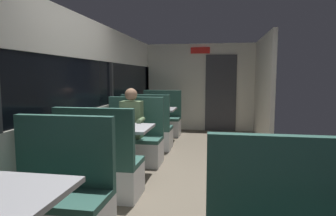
% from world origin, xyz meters
% --- Properties ---
extents(ground_plane, '(3.30, 9.20, 0.02)m').
position_xyz_m(ground_plane, '(0.00, 0.00, -0.01)').
color(ground_plane, '#665B4C').
extents(carriage_window_panel_left, '(0.09, 8.48, 2.30)m').
position_xyz_m(carriage_window_panel_left, '(-1.45, 0.00, 1.11)').
color(carriage_window_panel_left, beige).
rests_on(carriage_window_panel_left, ground_plane).
extents(carriage_end_bulkhead, '(2.90, 0.11, 2.30)m').
position_xyz_m(carriage_end_bulkhead, '(0.06, 4.19, 1.14)').
color(carriage_end_bulkhead, beige).
rests_on(carriage_end_bulkhead, ground_plane).
extents(carriage_aisle_panel_right, '(0.08, 2.40, 2.30)m').
position_xyz_m(carriage_aisle_panel_right, '(1.45, 3.00, 1.15)').
color(carriage_aisle_panel_right, beige).
rests_on(carriage_aisle_panel_right, ground_plane).
extents(bench_near_window_facing_entry, '(0.95, 0.50, 1.10)m').
position_xyz_m(bench_near_window_facing_entry, '(-0.89, -1.39, 0.33)').
color(bench_near_window_facing_entry, silver).
rests_on(bench_near_window_facing_entry, ground_plane).
extents(dining_table_mid_window, '(0.90, 0.70, 0.74)m').
position_xyz_m(dining_table_mid_window, '(-0.89, 0.28, 0.64)').
color(dining_table_mid_window, '#9E9EA3').
rests_on(dining_table_mid_window, ground_plane).
extents(bench_mid_window_facing_end, '(0.95, 0.50, 1.10)m').
position_xyz_m(bench_mid_window_facing_end, '(-0.89, -0.42, 0.33)').
color(bench_mid_window_facing_end, silver).
rests_on(bench_mid_window_facing_end, ground_plane).
extents(bench_mid_window_facing_entry, '(0.95, 0.50, 1.10)m').
position_xyz_m(bench_mid_window_facing_entry, '(-0.89, 0.98, 0.33)').
color(bench_mid_window_facing_entry, silver).
rests_on(bench_mid_window_facing_entry, ground_plane).
extents(dining_table_far_window, '(0.90, 0.70, 0.74)m').
position_xyz_m(dining_table_far_window, '(-0.89, 2.64, 0.64)').
color(dining_table_far_window, '#9E9EA3').
rests_on(dining_table_far_window, ground_plane).
extents(bench_far_window_facing_end, '(0.95, 0.50, 1.10)m').
position_xyz_m(bench_far_window_facing_end, '(-0.89, 1.94, 0.33)').
color(bench_far_window_facing_end, silver).
rests_on(bench_far_window_facing_end, ground_plane).
extents(bench_far_window_facing_entry, '(0.95, 0.50, 1.10)m').
position_xyz_m(bench_far_window_facing_entry, '(-0.89, 3.34, 0.33)').
color(bench_far_window_facing_entry, silver).
rests_on(bench_far_window_facing_entry, ground_plane).
extents(seated_passenger, '(0.47, 0.55, 1.26)m').
position_xyz_m(seated_passenger, '(-0.89, 0.90, 0.54)').
color(seated_passenger, '#26262D').
rests_on(seated_passenger, ground_plane).
extents(coffee_cup_primary, '(0.07, 0.07, 0.09)m').
position_xyz_m(coffee_cup_primary, '(-0.75, 2.53, 0.79)').
color(coffee_cup_primary, '#26598C').
rests_on(coffee_cup_primary, dining_table_far_window).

